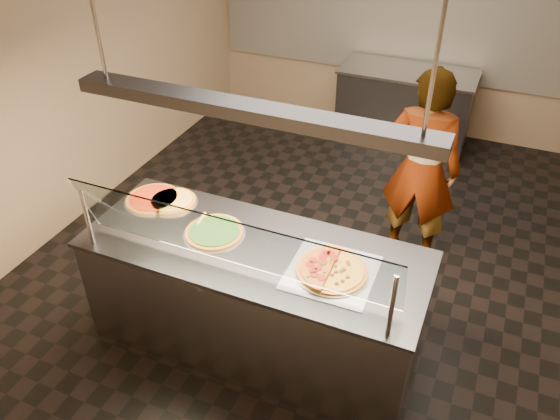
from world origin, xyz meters
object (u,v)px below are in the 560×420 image
at_px(sneeze_guard, 228,243).
at_px(perforated_tray, 331,272).
at_px(serving_counter, 255,297).
at_px(pizza_spatula, 204,223).
at_px(pizza_cheese, 172,201).
at_px(half_pizza_pepperoni, 316,264).
at_px(pizza_tomato, 154,198).
at_px(worker, 422,168).
at_px(half_pizza_sausage, 348,274).
at_px(pizza_spinach, 215,232).
at_px(prep_table, 404,107).
at_px(heat_lamp_housing, 249,110).

height_order(sneeze_guard, perforated_tray, sneeze_guard).
relative_size(serving_counter, pizza_spatula, 10.40).
bearing_deg(pizza_cheese, half_pizza_pepperoni, -12.57).
distance_m(pizza_tomato, worker, 2.25).
distance_m(sneeze_guard, pizza_tomato, 1.15).
distance_m(serving_counter, pizza_spatula, 0.66).
bearing_deg(worker, serving_counter, 64.55).
distance_m(perforated_tray, pizza_spatula, 1.01).
relative_size(sneeze_guard, half_pizza_pepperoni, 4.68).
relative_size(half_pizza_sausage, pizza_spinach, 1.05).
relative_size(half_pizza_sausage, prep_table, 0.29).
bearing_deg(half_pizza_pepperoni, serving_counter, 175.73).
distance_m(half_pizza_sausage, pizza_tomato, 1.66).
xyz_separation_m(perforated_tray, heat_lamp_housing, (-0.57, 0.03, 1.01)).
relative_size(half_pizza_sausage, pizza_spatula, 2.00).
bearing_deg(heat_lamp_housing, pizza_spinach, 173.93).
height_order(half_pizza_pepperoni, pizza_spinach, half_pizza_pepperoni).
bearing_deg(pizza_cheese, heat_lamp_housing, -17.12).
bearing_deg(pizza_spatula, half_pizza_sausage, -5.72).
height_order(pizza_spinach, pizza_cheese, pizza_spinach).
relative_size(serving_counter, pizza_cheese, 6.16).
bearing_deg(pizza_spinach, worker, 52.65).
height_order(pizza_tomato, worker, worker).
bearing_deg(sneeze_guard, pizza_spatula, 135.84).
distance_m(perforated_tray, worker, 1.62).
height_order(prep_table, worker, worker).
distance_m(half_pizza_sausage, pizza_spatula, 1.12).
bearing_deg(half_pizza_pepperoni, pizza_spatula, 172.91).
bearing_deg(serving_counter, half_pizza_pepperoni, -4.27).
bearing_deg(pizza_cheese, worker, 38.42).
xyz_separation_m(half_pizza_pepperoni, pizza_spinach, (-0.79, 0.07, -0.02)).
bearing_deg(heat_lamp_housing, sneeze_guard, -90.00).
bearing_deg(serving_counter, worker, 61.60).
height_order(prep_table, heat_lamp_housing, heat_lamp_housing).
relative_size(pizza_spinach, heat_lamp_housing, 0.19).
distance_m(serving_counter, prep_table, 3.74).
bearing_deg(perforated_tray, heat_lamp_housing, 176.52).
distance_m(sneeze_guard, pizza_spatula, 0.66).
xyz_separation_m(half_pizza_sausage, worker, (0.16, 1.60, -0.05)).
distance_m(half_pizza_pepperoni, pizza_spinach, 0.79).
relative_size(perforated_tray, pizza_spatula, 2.44).
xyz_separation_m(half_pizza_sausage, pizza_cheese, (-1.49, 0.28, -0.01)).
height_order(half_pizza_sausage, heat_lamp_housing, heat_lamp_housing).
relative_size(perforated_tray, pizza_spinach, 1.28).
bearing_deg(pizza_spinach, pizza_cheese, 156.22).
distance_m(half_pizza_sausage, worker, 1.61).
distance_m(serving_counter, perforated_tray, 0.74).
height_order(serving_counter, half_pizza_sausage, half_pizza_sausage).
bearing_deg(half_pizza_sausage, worker, 84.27).
bearing_deg(perforated_tray, half_pizza_sausage, -0.11).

